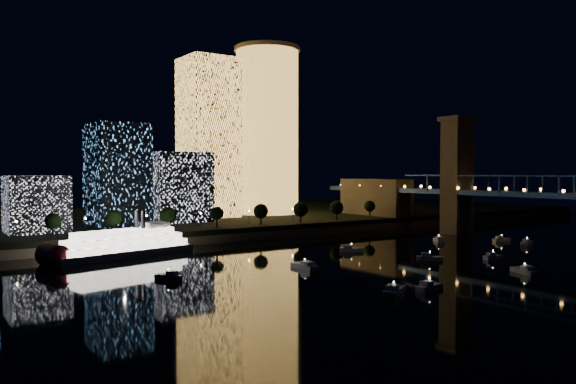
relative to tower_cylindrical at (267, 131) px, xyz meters
name	(u,v)px	position (x,y,z in m)	size (l,w,h in m)	color
ground	(451,263)	(-26.18, -139.86, -47.96)	(520.00, 520.00, 0.00)	black
far_bank	(205,218)	(-26.18, 20.14, -45.46)	(420.00, 160.00, 5.00)	black
seawall	(289,233)	(-26.18, -57.86, -46.46)	(420.00, 6.00, 3.00)	#6B5E4C
tower_cylindrical	(267,131)	(0.00, 0.00, 0.00)	(34.00, 34.00, 85.66)	#FFB651
tower_rectangular	(208,138)	(-34.73, -1.83, -5.06)	(23.82, 23.82, 75.79)	#FFB651
midrise_blocks	(86,185)	(-97.65, -21.89, -26.42)	(107.30, 35.63, 40.89)	silver
truss_bridge	(562,200)	(38.82, -136.14, -31.71)	(13.00, 266.00, 50.00)	navy
riverboat	(118,245)	(-101.91, -74.33, -44.20)	(49.54, 20.43, 14.65)	silver
motorboats	(418,259)	(-32.02, -132.63, -47.14)	(140.23, 65.53, 2.78)	silver
esplanade_trees	(210,214)	(-58.96, -51.86, -37.49)	(166.04, 6.82, 8.91)	black
street_lamps	(201,216)	(-60.18, -45.86, -38.93)	(132.70, 0.70, 5.65)	black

